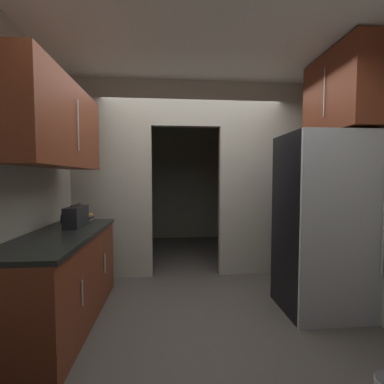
% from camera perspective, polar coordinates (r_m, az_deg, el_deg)
% --- Properties ---
extents(ground, '(20.00, 20.00, 0.00)m').
position_cam_1_polar(ground, '(2.89, 2.48, -26.10)').
color(ground, '#47423D').
extents(kitchen_overhead_slab, '(3.75, 6.41, 0.06)m').
position_cam_1_polar(kitchen_overhead_slab, '(3.19, 1.68, 28.80)').
color(kitchen_overhead_slab, silver).
extents(kitchen_partition, '(3.35, 0.12, 2.77)m').
position_cam_1_polar(kitchen_partition, '(3.72, 0.60, 4.10)').
color(kitchen_partition, '#ADA899').
rests_on(kitchen_partition, ground).
extents(adjoining_room_shell, '(3.35, 2.43, 2.77)m').
position_cam_1_polar(adjoining_room_shell, '(5.40, -1.40, 2.86)').
color(adjoining_room_shell, gray).
rests_on(adjoining_room_shell, ground).
extents(refrigerator, '(0.85, 0.71, 1.86)m').
position_cam_1_polar(refrigerator, '(3.07, 26.95, -6.20)').
color(refrigerator, black).
rests_on(refrigerator, ground).
extents(lower_cabinet_run, '(0.63, 1.68, 0.89)m').
position_cam_1_polar(lower_cabinet_run, '(2.89, -26.67, -16.75)').
color(lower_cabinet_run, maroon).
rests_on(lower_cabinet_run, ground).
extents(upper_cabinet_counterside, '(0.36, 1.51, 0.79)m').
position_cam_1_polar(upper_cabinet_counterside, '(2.77, -27.44, 13.00)').
color(upper_cabinet_counterside, maroon).
extents(upper_cabinet_fridgeside, '(0.36, 0.93, 0.85)m').
position_cam_1_polar(upper_cabinet_fridgeside, '(3.36, 29.87, 18.40)').
color(upper_cabinet_fridgeside, maroon).
extents(boombox, '(0.16, 0.39, 0.25)m').
position_cam_1_polar(boombox, '(3.04, -24.20, -4.96)').
color(boombox, black).
rests_on(boombox, lower_cabinet_run).
extents(book_stack, '(0.14, 0.17, 0.08)m').
position_cam_1_polar(book_stack, '(3.43, -22.14, -5.21)').
color(book_stack, beige).
rests_on(book_stack, lower_cabinet_run).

